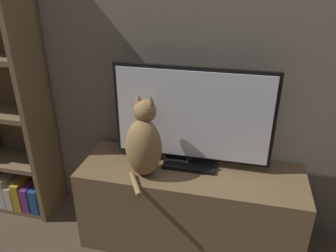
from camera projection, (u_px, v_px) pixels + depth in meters
wall_back at (204, 3)px, 1.60m from camera, size 4.80×0.05×2.60m
tv_stand at (190, 207)px, 1.84m from camera, size 1.19×0.40×0.49m
tv at (192, 119)px, 1.68m from camera, size 0.83×0.17×0.54m
cat at (144, 143)px, 1.64m from camera, size 0.20×0.30×0.43m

